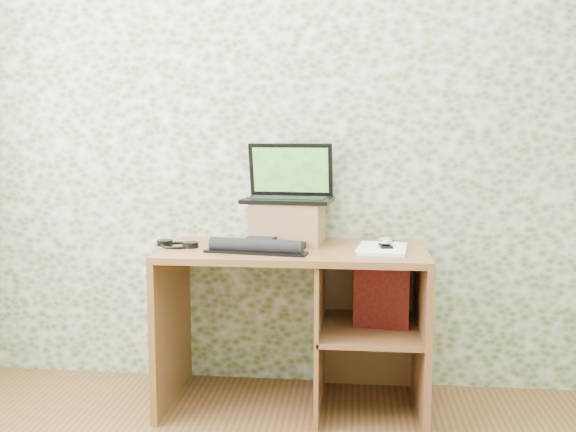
# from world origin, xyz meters

# --- Properties ---
(wall_back) EXTENTS (3.50, 0.00, 3.50)m
(wall_back) POSITION_xyz_m (0.00, 1.75, 1.30)
(wall_back) COLOR silver
(wall_back) RESTS_ON ground
(desk) EXTENTS (1.20, 0.60, 0.75)m
(desk) POSITION_xyz_m (0.08, 1.47, 0.48)
(desk) COLOR brown
(desk) RESTS_ON floor
(riser) EXTENTS (0.35, 0.30, 0.20)m
(riser) POSITION_xyz_m (-0.04, 1.58, 0.85)
(riser) COLOR #966343
(riser) RESTS_ON desk
(laptop) EXTENTS (0.44, 0.33, 0.28)m
(laptop) POSITION_xyz_m (-0.04, 1.63, 1.01)
(laptop) COLOR black
(laptop) RESTS_ON riser
(keyboard) EXTENTS (0.46, 0.29, 0.06)m
(keyboard) POSITION_xyz_m (-0.15, 1.35, 0.77)
(keyboard) COLOR black
(keyboard) RESTS_ON desk
(headphones) EXTENTS (0.21, 0.19, 0.03)m
(headphones) POSITION_xyz_m (-0.54, 1.42, 0.76)
(headphones) COLOR black
(headphones) RESTS_ON desk
(notepad) EXTENTS (0.25, 0.33, 0.01)m
(notepad) POSITION_xyz_m (0.40, 1.43, 0.76)
(notepad) COLOR white
(notepad) RESTS_ON desk
(mouse) EXTENTS (0.07, 0.11, 0.03)m
(mouse) POSITION_xyz_m (0.41, 1.43, 0.78)
(mouse) COLOR #BABABC
(mouse) RESTS_ON notepad
(pen) EXTENTS (0.07, 0.13, 0.01)m
(pen) POSITION_xyz_m (0.43, 1.51, 0.77)
(pen) COLOR black
(pen) RESTS_ON notepad
(red_box) EXTENTS (0.26, 0.11, 0.30)m
(red_box) POSITION_xyz_m (0.40, 1.44, 0.54)
(red_box) COLOR maroon
(red_box) RESTS_ON desk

